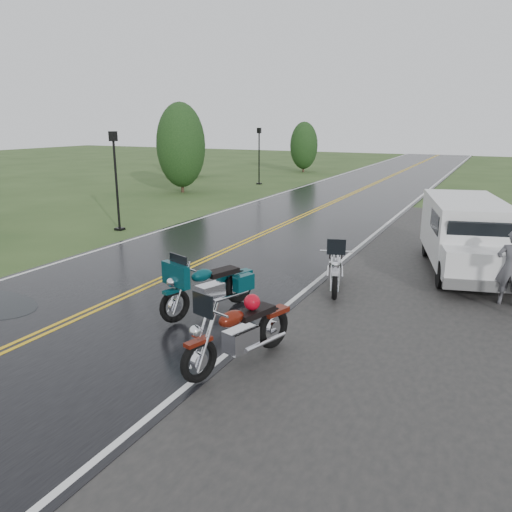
{
  "coord_description": "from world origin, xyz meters",
  "views": [
    {
      "loc": [
        8.0,
        -8.44,
        4.16
      ],
      "look_at": [
        2.8,
        2.0,
        1.0
      ],
      "focal_mm": 35.0,
      "sensor_mm": 36.0,
      "label": 1
    }
  ],
  "objects_px": {
    "motorcycle_red": "(198,344)",
    "motorcycle_silver": "(335,273)",
    "lamp_post_far_left": "(259,156)",
    "motorcycle_teal": "(174,292)",
    "van_white": "(445,250)",
    "person_at_van": "(511,269)",
    "lamp_post_near_left": "(116,181)"
  },
  "relations": [
    {
      "from": "lamp_post_near_left",
      "to": "person_at_van",
      "type": "bearing_deg",
      "value": -10.16
    },
    {
      "from": "motorcycle_silver",
      "to": "person_at_van",
      "type": "bearing_deg",
      "value": 5.49
    },
    {
      "from": "motorcycle_teal",
      "to": "lamp_post_far_left",
      "type": "bearing_deg",
      "value": 131.51
    },
    {
      "from": "motorcycle_red",
      "to": "motorcycle_teal",
      "type": "height_order",
      "value": "motorcycle_red"
    },
    {
      "from": "motorcycle_red",
      "to": "lamp_post_near_left",
      "type": "bearing_deg",
      "value": 153.58
    },
    {
      "from": "motorcycle_teal",
      "to": "lamp_post_far_left",
      "type": "xyz_separation_m",
      "value": [
        -9.16,
        22.64,
        1.16
      ]
    },
    {
      "from": "motorcycle_red",
      "to": "lamp_post_near_left",
      "type": "distance_m",
      "value": 12.85
    },
    {
      "from": "motorcycle_silver",
      "to": "lamp_post_far_left",
      "type": "relative_size",
      "value": 0.64
    },
    {
      "from": "lamp_post_far_left",
      "to": "van_white",
      "type": "bearing_deg",
      "value": -51.86
    },
    {
      "from": "motorcycle_red",
      "to": "motorcycle_teal",
      "type": "distance_m",
      "value": 2.6
    },
    {
      "from": "motorcycle_red",
      "to": "person_at_van",
      "type": "height_order",
      "value": "person_at_van"
    },
    {
      "from": "motorcycle_teal",
      "to": "van_white",
      "type": "xyz_separation_m",
      "value": [
        4.72,
        4.96,
        0.31
      ]
    },
    {
      "from": "motorcycle_teal",
      "to": "motorcycle_silver",
      "type": "relative_size",
      "value": 1.03
    },
    {
      "from": "lamp_post_far_left",
      "to": "motorcycle_red",
      "type": "bearing_deg",
      "value": -65.9
    },
    {
      "from": "van_white",
      "to": "person_at_van",
      "type": "relative_size",
      "value": 2.97
    },
    {
      "from": "motorcycle_teal",
      "to": "lamp_post_near_left",
      "type": "distance_m",
      "value": 10.27
    },
    {
      "from": "motorcycle_red",
      "to": "lamp_post_far_left",
      "type": "xyz_separation_m",
      "value": [
        -10.96,
        24.51,
        1.16
      ]
    },
    {
      "from": "motorcycle_silver",
      "to": "van_white",
      "type": "height_order",
      "value": "van_white"
    },
    {
      "from": "motorcycle_silver",
      "to": "person_at_van",
      "type": "distance_m",
      "value": 3.99
    },
    {
      "from": "van_white",
      "to": "person_at_van",
      "type": "distance_m",
      "value": 1.62
    },
    {
      "from": "motorcycle_silver",
      "to": "motorcycle_teal",
      "type": "bearing_deg",
      "value": -149.25
    },
    {
      "from": "person_at_van",
      "to": "lamp_post_far_left",
      "type": "bearing_deg",
      "value": -48.12
    },
    {
      "from": "motorcycle_silver",
      "to": "person_at_van",
      "type": "xyz_separation_m",
      "value": [
        3.68,
        1.55,
        0.18
      ]
    },
    {
      "from": "van_white",
      "to": "lamp_post_near_left",
      "type": "relative_size",
      "value": 1.38
    },
    {
      "from": "motorcycle_silver",
      "to": "lamp_post_near_left",
      "type": "xyz_separation_m",
      "value": [
        -10.1,
        4.02,
        1.21
      ]
    },
    {
      "from": "motorcycle_teal",
      "to": "lamp_post_near_left",
      "type": "bearing_deg",
      "value": 157.2
    },
    {
      "from": "motorcycle_red",
      "to": "motorcycle_silver",
      "type": "relative_size",
      "value": 1.03
    },
    {
      "from": "motorcycle_silver",
      "to": "motorcycle_red",
      "type": "bearing_deg",
      "value": -116.41
    },
    {
      "from": "van_white",
      "to": "lamp_post_far_left",
      "type": "height_order",
      "value": "lamp_post_far_left"
    },
    {
      "from": "motorcycle_red",
      "to": "lamp_post_near_left",
      "type": "relative_size",
      "value": 0.65
    },
    {
      "from": "lamp_post_near_left",
      "to": "motorcycle_teal",
      "type": "bearing_deg",
      "value": -42.29
    },
    {
      "from": "motorcycle_silver",
      "to": "lamp_post_far_left",
      "type": "distance_m",
      "value": 23.04
    }
  ]
}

